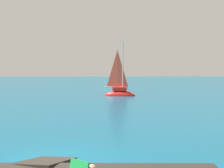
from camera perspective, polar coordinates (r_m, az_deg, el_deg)
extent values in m
plane|color=#0F5675|center=(9.99, -11.48, -15.15)|extent=(160.00, 160.00, 0.00)
ellipsoid|color=red|center=(31.13, 1.55, -2.34)|extent=(3.50, 1.90, 1.14)
cube|color=red|center=(31.06, 1.56, -0.95)|extent=(1.60, 1.12, 0.37)
cylinder|color=#B7B7BC|center=(30.92, 2.13, 3.50)|extent=(0.12, 0.12, 5.19)
cylinder|color=#B2B2B7|center=(31.18, 0.24, -0.60)|extent=(2.04, 0.59, 0.10)
pyramid|color=#DB4C38|center=(31.02, 1.07, 3.12)|extent=(1.63, 0.45, 3.94)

